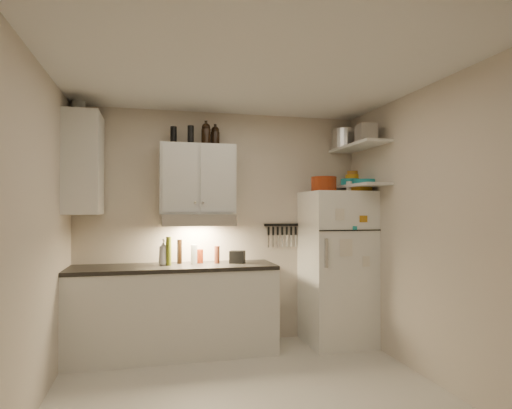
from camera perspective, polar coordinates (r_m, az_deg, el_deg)
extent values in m
cube|color=beige|center=(3.72, -0.53, -24.62)|extent=(3.20, 3.00, 0.02)
cube|color=silver|center=(3.58, -0.52, 17.44)|extent=(3.20, 3.00, 0.02)
cube|color=beige|center=(4.88, -4.55, -3.02)|extent=(3.20, 0.02, 2.60)
cube|color=beige|center=(3.42, -27.89, -3.90)|extent=(0.02, 3.00, 2.60)
cube|color=beige|center=(4.08, 22.12, -3.41)|extent=(0.02, 3.00, 2.60)
cube|color=silver|center=(4.64, -10.86, -13.87)|extent=(2.10, 0.60, 0.88)
cube|color=black|center=(4.55, -10.85, -8.22)|extent=(2.10, 0.62, 0.04)
cube|color=silver|center=(4.68, -7.84, 3.32)|extent=(0.80, 0.33, 0.75)
cube|color=silver|center=(4.58, -21.98, 5.03)|extent=(0.33, 0.55, 1.00)
cube|color=silver|center=(4.60, -7.76, -2.03)|extent=(0.76, 0.46, 0.12)
cube|color=white|center=(4.95, 10.72, -8.21)|extent=(0.70, 0.68, 1.70)
cube|color=silver|center=(4.92, 13.48, 7.53)|extent=(0.30, 0.95, 0.03)
cube|color=silver|center=(4.88, 13.49, 2.41)|extent=(0.30, 0.95, 0.03)
cube|color=black|center=(5.02, 3.43, -2.73)|extent=(0.42, 0.02, 0.03)
cylinder|color=maroon|center=(4.81, 9.03, 2.69)|extent=(0.33, 0.33, 0.16)
cube|color=#B67916|center=(4.85, 13.63, 2.15)|extent=(0.21, 0.25, 0.07)
cylinder|color=silver|center=(4.84, 12.31, 2.36)|extent=(0.08, 0.08, 0.11)
cylinder|color=silver|center=(5.17, 11.78, 8.53)|extent=(0.38, 0.38, 0.22)
cube|color=#AAAAAD|center=(4.89, 14.51, 8.92)|extent=(0.20, 0.18, 0.19)
cube|color=#AAAAAD|center=(4.67, 14.53, 9.26)|extent=(0.20, 0.20, 0.18)
cylinder|color=teal|center=(5.19, 12.44, 2.87)|extent=(0.22, 0.22, 0.09)
cylinder|color=orange|center=(5.26, 12.79, 3.59)|extent=(0.18, 0.18, 0.05)
cylinder|color=#C27522|center=(5.27, 12.79, 4.12)|extent=(0.14, 0.14, 0.04)
cylinder|color=teal|center=(4.91, 14.32, 2.91)|extent=(0.32, 0.32, 0.06)
cylinder|color=black|center=(4.68, -8.70, 9.16)|extent=(0.09, 0.09, 0.20)
cylinder|color=black|center=(4.76, -10.94, 9.00)|extent=(0.07, 0.07, 0.20)
cylinder|color=silver|center=(4.80, -22.59, 11.92)|extent=(0.18, 0.18, 0.18)
imported|color=silver|center=(4.57, -12.19, -6.01)|extent=(0.16, 0.16, 0.30)
cylinder|color=#5E2C1C|center=(4.65, -5.23, -6.67)|extent=(0.08, 0.08, 0.19)
cylinder|color=#5D691A|center=(4.54, -11.57, -6.10)|extent=(0.08, 0.08, 0.30)
cylinder|color=black|center=(4.67, -10.16, -6.19)|extent=(0.06, 0.06, 0.26)
cylinder|color=silver|center=(4.61, -8.28, -6.61)|extent=(0.09, 0.09, 0.20)
cylinder|color=maroon|center=(4.69, -7.51, -6.83)|extent=(0.08, 0.08, 0.15)
cube|color=black|center=(4.65, -2.51, -7.00)|extent=(0.19, 0.17, 0.13)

